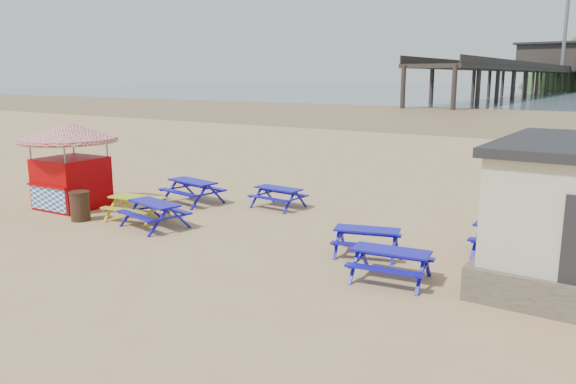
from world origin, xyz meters
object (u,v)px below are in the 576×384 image
Objects in this scene: picnic_table_blue_b at (278,198)px; picnic_table_yellow at (138,208)px; picnic_table_blue_a at (193,192)px; litter_bin at (80,206)px; ice_cream_kiosk at (69,154)px.

picnic_table_yellow is at bearing -122.16° from picnic_table_blue_b.
picnic_table_blue_a is 2.33× the size of litter_bin.
picnic_table_blue_a is 1.09× the size of picnic_table_yellow.
picnic_table_yellow is at bearing 36.66° from litter_bin.
picnic_table_yellow is at bearing -76.39° from picnic_table_blue_a.
picnic_table_blue_b is 0.50× the size of ice_cream_kiosk.
litter_bin is at bearing -98.60° from picnic_table_blue_a.
picnic_table_yellow is 2.15× the size of litter_bin.
litter_bin is at bearing -153.41° from picnic_table_yellow.
picnic_table_yellow is at bearing -1.68° from ice_cream_kiosk.
picnic_table_blue_b is 6.54m from litter_bin.
picnic_table_blue_a is 1.25× the size of picnic_table_blue_b.
litter_bin reaches higher than picnic_table_blue_a.
ice_cream_kiosk is (-6.01, -3.97, 1.53)m from picnic_table_blue_b.
picnic_table_blue_a is 3.20m from picnic_table_blue_b.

